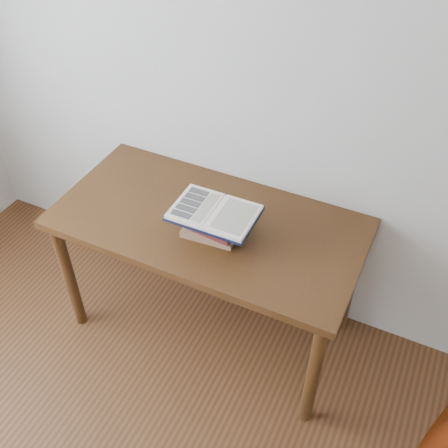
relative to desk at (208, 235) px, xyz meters
The scene contains 3 objects.
desk is the anchor object (origin of this frame).
book_stack 0.18m from the desk, 47.71° to the right, with size 0.28×0.20×0.12m.
open_book 0.26m from the desk, 45.38° to the right, with size 0.37×0.26×0.03m.
Camera 1 is at (0.85, -0.22, 2.41)m, focal length 42.00 mm.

